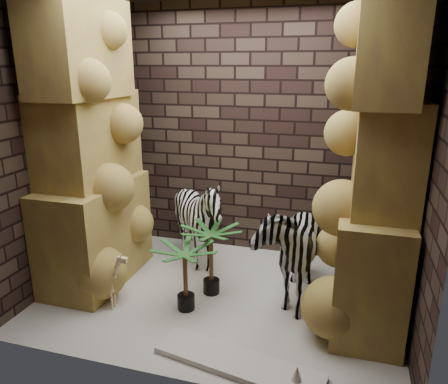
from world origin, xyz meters
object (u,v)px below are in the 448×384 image
(zebra_right, at_px, (289,238))
(palm_front, at_px, (211,260))
(giraffe_toy, at_px, (104,279))
(zebra_left, at_px, (199,225))
(palm_back, at_px, (185,278))
(surfboard, at_px, (238,363))

(zebra_right, distance_m, palm_front, 0.82)
(giraffe_toy, bearing_deg, palm_front, 25.50)
(zebra_left, distance_m, giraffe_toy, 1.27)
(zebra_left, xyz_separation_m, palm_back, (0.19, -0.92, -0.17))
(zebra_right, bearing_deg, giraffe_toy, -158.14)
(zebra_left, xyz_separation_m, surfboard, (0.88, -1.57, -0.48))
(palm_front, bearing_deg, zebra_right, 13.19)
(zebra_left, bearing_deg, palm_back, -75.40)
(zebra_left, distance_m, palm_front, 0.66)
(giraffe_toy, distance_m, palm_front, 1.07)
(zebra_left, distance_m, surfboard, 1.86)
(zebra_right, relative_size, giraffe_toy, 2.10)
(zebra_left, bearing_deg, palm_front, -56.22)
(zebra_left, bearing_deg, surfboard, -57.78)
(zebra_right, xyz_separation_m, giraffe_toy, (-1.67, -0.73, -0.33))
(zebra_left, relative_size, surfboard, 0.81)
(giraffe_toy, bearing_deg, surfboard, -23.21)
(palm_front, xyz_separation_m, surfboard, (0.55, -1.01, -0.35))
(surfboard, bearing_deg, palm_back, 147.01)
(surfboard, bearing_deg, palm_front, 128.80)
(palm_front, distance_m, surfboard, 1.20)
(zebra_right, xyz_separation_m, palm_front, (-0.76, -0.18, -0.26))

